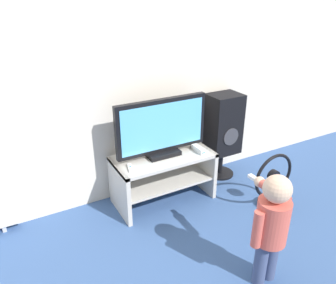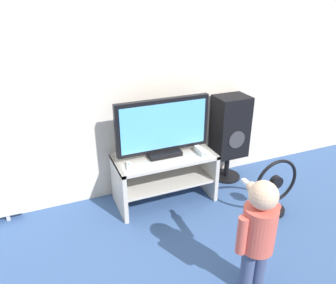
{
  "view_description": "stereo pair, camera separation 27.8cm",
  "coord_description": "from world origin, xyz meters",
  "px_view_note": "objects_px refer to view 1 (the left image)",
  "views": [
    {
      "loc": [
        -1.23,
        -2.08,
        1.79
      ],
      "look_at": [
        0.0,
        0.13,
        0.63
      ],
      "focal_mm": 35.0,
      "sensor_mm": 36.0,
      "label": 1
    },
    {
      "loc": [
        -0.98,
        -2.2,
        1.79
      ],
      "look_at": [
        0.0,
        0.13,
        0.63
      ],
      "focal_mm": 35.0,
      "sensor_mm": 36.0,
      "label": 2
    }
  ],
  "objects_px": {
    "child": "(271,221)",
    "game_console": "(199,149)",
    "television": "(162,128)",
    "floor_fan": "(272,183)",
    "speaker_tower": "(223,126)",
    "remote_primary": "(130,168)"
  },
  "relations": [
    {
      "from": "television",
      "to": "speaker_tower",
      "type": "xyz_separation_m",
      "value": [
        0.76,
        0.1,
        -0.16
      ]
    },
    {
      "from": "game_console",
      "to": "speaker_tower",
      "type": "xyz_separation_m",
      "value": [
        0.44,
        0.21,
        0.07
      ]
    },
    {
      "from": "speaker_tower",
      "to": "floor_fan",
      "type": "relative_size",
      "value": 1.7
    },
    {
      "from": "television",
      "to": "floor_fan",
      "type": "distance_m",
      "value": 1.11
    },
    {
      "from": "game_console",
      "to": "speaker_tower",
      "type": "bearing_deg",
      "value": 25.96
    },
    {
      "from": "remote_primary",
      "to": "game_console",
      "type": "bearing_deg",
      "value": -0.17
    },
    {
      "from": "speaker_tower",
      "to": "game_console",
      "type": "bearing_deg",
      "value": -154.04
    },
    {
      "from": "television",
      "to": "game_console",
      "type": "height_order",
      "value": "television"
    },
    {
      "from": "television",
      "to": "floor_fan",
      "type": "xyz_separation_m",
      "value": [
        0.81,
        -0.58,
        -0.49
      ]
    },
    {
      "from": "child",
      "to": "game_console",
      "type": "bearing_deg",
      "value": 80.99
    },
    {
      "from": "floor_fan",
      "to": "game_console",
      "type": "bearing_deg",
      "value": 136.86
    },
    {
      "from": "game_console",
      "to": "child",
      "type": "distance_m",
      "value": 1.08
    },
    {
      "from": "television",
      "to": "child",
      "type": "height_order",
      "value": "television"
    },
    {
      "from": "child",
      "to": "speaker_tower",
      "type": "xyz_separation_m",
      "value": [
        0.61,
        1.29,
        0.08
      ]
    },
    {
      "from": "speaker_tower",
      "to": "floor_fan",
      "type": "height_order",
      "value": "speaker_tower"
    },
    {
      "from": "game_console",
      "to": "child",
      "type": "xyz_separation_m",
      "value": [
        -0.17,
        -1.07,
        -0.01
      ]
    },
    {
      "from": "speaker_tower",
      "to": "remote_primary",
      "type": "bearing_deg",
      "value": -169.18
    },
    {
      "from": "game_console",
      "to": "floor_fan",
      "type": "distance_m",
      "value": 0.73
    },
    {
      "from": "remote_primary",
      "to": "child",
      "type": "bearing_deg",
      "value": -64.91
    },
    {
      "from": "remote_primary",
      "to": "floor_fan",
      "type": "height_order",
      "value": "floor_fan"
    },
    {
      "from": "television",
      "to": "speaker_tower",
      "type": "bearing_deg",
      "value": 7.68
    },
    {
      "from": "game_console",
      "to": "remote_primary",
      "type": "relative_size",
      "value": 1.23
    }
  ]
}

